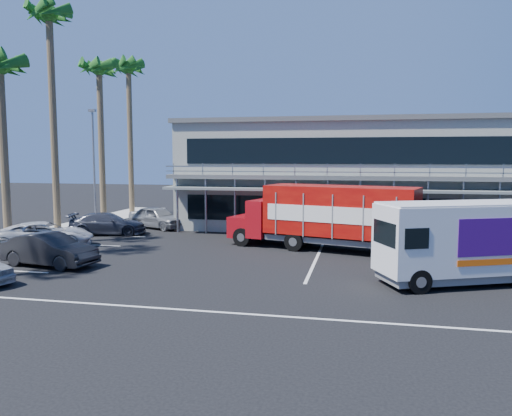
# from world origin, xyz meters

# --- Properties ---
(ground) EXTENTS (120.00, 120.00, 0.00)m
(ground) POSITION_xyz_m (0.00, 0.00, 0.00)
(ground) COLOR black
(ground) RESTS_ON ground
(building) EXTENTS (22.40, 12.00, 7.30)m
(building) POSITION_xyz_m (3.00, 14.94, 3.66)
(building) COLOR gray
(building) RESTS_ON ground
(curb_strip) EXTENTS (3.00, 32.00, 0.16)m
(curb_strip) POSITION_xyz_m (-15.00, 6.00, 0.08)
(curb_strip) COLOR #A5A399
(curb_strip) RESTS_ON ground
(palm_c) EXTENTS (2.80, 2.80, 10.75)m
(palm_c) POSITION_xyz_m (-14.90, 3.00, 9.21)
(palm_c) COLOR brown
(palm_c) RESTS_ON ground
(palm_d) EXTENTS (2.80, 2.80, 14.75)m
(palm_d) POSITION_xyz_m (-15.20, 8.00, 12.80)
(palm_d) COLOR brown
(palm_d) RESTS_ON ground
(palm_e) EXTENTS (2.80, 2.80, 12.25)m
(palm_e) POSITION_xyz_m (-14.70, 13.00, 10.57)
(palm_e) COLOR brown
(palm_e) RESTS_ON ground
(palm_f) EXTENTS (2.80, 2.80, 13.25)m
(palm_f) POSITION_xyz_m (-15.10, 18.50, 11.47)
(palm_f) COLOR brown
(palm_f) RESTS_ON ground
(light_pole_far) EXTENTS (0.50, 0.25, 8.09)m
(light_pole_far) POSITION_xyz_m (-14.20, 11.00, 4.50)
(light_pole_far) COLOR gray
(light_pole_far) RESTS_ON ground
(red_truck) EXTENTS (10.21, 4.88, 3.35)m
(red_truck) POSITION_xyz_m (2.34, 5.19, 1.84)
(red_truck) COLOR maroon
(red_truck) RESTS_ON ground
(white_van) EXTENTS (6.76, 4.56, 3.13)m
(white_van) POSITION_xyz_m (7.84, -0.66, 1.66)
(white_van) COLOR silver
(white_van) RESTS_ON ground
(parked_car_b) EXTENTS (4.63, 2.24, 1.46)m
(parked_car_b) POSITION_xyz_m (-9.50, -1.16, 0.73)
(parked_car_b) COLOR black
(parked_car_b) RESTS_ON ground
(parked_car_c) EXTENTS (5.49, 4.17, 1.39)m
(parked_car_c) POSITION_xyz_m (-12.50, 2.79, 0.69)
(parked_car_c) COLOR silver
(parked_car_c) RESTS_ON ground
(parked_car_d) EXTENTS (4.99, 2.95, 1.36)m
(parked_car_d) POSITION_xyz_m (-11.43, 7.60, 0.68)
(parked_car_d) COLOR #2D303C
(parked_car_d) RESTS_ON ground
(parked_car_e) EXTENTS (4.70, 3.32, 1.49)m
(parked_car_e) POSITION_xyz_m (-9.50, 10.80, 0.74)
(parked_car_e) COLOR slate
(parked_car_e) RESTS_ON ground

